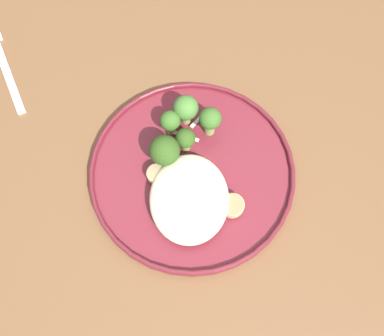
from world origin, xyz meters
The scene contains 18 objects.
ground centered at (0.00, 0.00, 0.00)m, with size 6.00×6.00×0.00m, color #665B51.
wooden_dining_table centered at (0.00, 0.00, 0.66)m, with size 1.40×1.00×0.74m.
dinner_plate centered at (-0.03, -0.03, 0.75)m, with size 0.29×0.29×0.02m.
noodle_bed centered at (0.02, -0.03, 0.77)m, with size 0.13×0.11×0.03m.
seared_scallop_rear_pale centered at (-0.02, -0.07, 0.76)m, with size 0.03×0.03×0.02m.
seared_scallop_tilted_round centered at (0.00, -0.04, 0.76)m, with size 0.03×0.03×0.01m.
seared_scallop_on_noodles centered at (0.05, -0.05, 0.76)m, with size 0.03×0.03×0.02m.
seared_scallop_left_edge centered at (0.01, -0.05, 0.76)m, with size 0.02×0.02×0.01m.
seared_scallop_half_hidden centered at (-0.01, -0.01, 0.76)m, with size 0.02×0.02×0.01m.
seared_scallop_front_small centered at (0.02, 0.03, 0.76)m, with size 0.03×0.03×0.01m.
broccoli_floret_center_pile centered at (-0.05, -0.06, 0.79)m, with size 0.04×0.04×0.06m.
broccoli_floret_small_sprig centered at (-0.11, -0.03, 0.78)m, with size 0.04×0.04×0.05m.
broccoli_floret_left_leaning centered at (-0.07, -0.03, 0.78)m, with size 0.03×0.03×0.04m.
broccoli_floret_split_head centered at (-0.09, 0.00, 0.78)m, with size 0.03×0.03×0.05m.
broccoli_floret_front_edge centered at (-0.09, -0.06, 0.78)m, with size 0.03×0.03×0.05m.
onion_sliver_curled_piece centered at (-0.08, -0.03, 0.75)m, with size 0.04×0.01×0.00m, color silver.
onion_sliver_long_sliver centered at (-0.11, -0.01, 0.75)m, with size 0.04×0.01×0.00m, color silver.
dinner_fork centered at (-0.22, -0.33, 0.74)m, with size 0.18×0.10×0.00m.
Camera 1 is at (0.19, -0.03, 1.28)m, focal length 38.27 mm.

